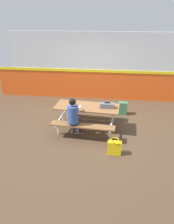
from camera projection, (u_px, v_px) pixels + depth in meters
The scene contains 7 objects.
ground_plane at pixel (88, 128), 6.70m from camera, with size 10.00×10.00×0.02m, color #4C3826.
accent_backdrop at pixel (96, 68), 8.47m from camera, with size 8.00×0.14×2.60m.
picnic_table_main at pixel (87, 111), 6.45m from camera, with size 1.93×1.68×0.74m.
student_nearer at pixel (74, 115), 5.95m from camera, with size 0.38×0.53×1.21m.
toolbox_grey at pixel (107, 105), 6.25m from camera, with size 0.40×0.18×0.18m.
backpack_dark at pixel (123, 108), 7.52m from camera, with size 0.30×0.22×0.44m.
tote_bag_bright at pixel (114, 148), 5.42m from camera, with size 0.34×0.21×0.43m.
Camera 1 is at (0.65, -5.81, 3.30)m, focal length 34.92 mm.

